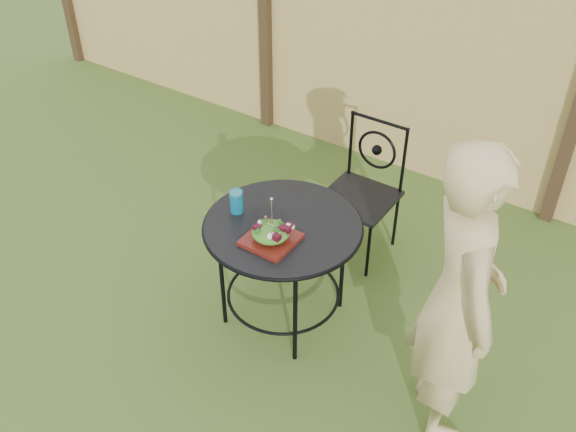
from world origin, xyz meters
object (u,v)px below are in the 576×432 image
object	(u,v)px
patio_table	(283,243)
salad_plate	(271,239)
patio_chair	(364,187)
diner	(458,299)

from	to	relation	value
patio_table	salad_plate	distance (m)	0.22
salad_plate	patio_chair	bearing A→B (deg)	88.25
patio_chair	diner	bearing A→B (deg)	-44.41
patio_chair	salad_plate	world-z (taller)	patio_chair
patio_chair	diner	size ratio (longest dim) A/B	0.56
patio_table	patio_chair	size ratio (longest dim) A/B	0.97
diner	salad_plate	distance (m)	1.07
patio_table	diner	world-z (taller)	diner
patio_chair	diner	distance (m)	1.48
diner	salad_plate	bearing A→B (deg)	54.14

